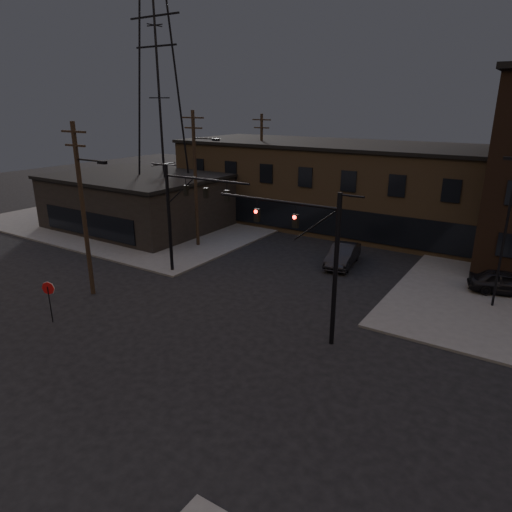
{
  "coord_description": "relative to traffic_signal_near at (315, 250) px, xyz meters",
  "views": [
    {
      "loc": [
        14.77,
        -15.51,
        11.96
      ],
      "look_at": [
        0.99,
        5.71,
        3.5
      ],
      "focal_mm": 32.0,
      "sensor_mm": 36.0,
      "label": 1
    }
  ],
  "objects": [
    {
      "name": "ground",
      "position": [
        -5.36,
        -4.5,
        -4.93
      ],
      "size": [
        140.0,
        140.0,
        0.0
      ],
      "primitive_type": "plane",
      "color": "black",
      "rests_on": "ground"
    },
    {
      "name": "sidewalk_nw",
      "position": [
        -27.36,
        17.5,
        -4.86
      ],
      "size": [
        30.0,
        30.0,
        0.15
      ],
      "primitive_type": "cube",
      "color": "#474744",
      "rests_on": "ground"
    },
    {
      "name": "building_row",
      "position": [
        -5.36,
        23.5,
        -0.93
      ],
      "size": [
        40.0,
        12.0,
        8.0
      ],
      "primitive_type": "cube",
      "color": "brown",
      "rests_on": "ground"
    },
    {
      "name": "building_left",
      "position": [
        -25.36,
        11.5,
        -2.43
      ],
      "size": [
        16.0,
        12.0,
        5.0
      ],
      "primitive_type": "cube",
      "color": "black",
      "rests_on": "ground"
    },
    {
      "name": "traffic_signal_near",
      "position": [
        0.0,
        0.0,
        0.0
      ],
      "size": [
        7.12,
        0.24,
        8.0
      ],
      "color": "black",
      "rests_on": "ground"
    },
    {
      "name": "traffic_signal_far",
      "position": [
        -12.07,
        3.5,
        0.08
      ],
      "size": [
        7.12,
        0.24,
        8.0
      ],
      "color": "black",
      "rests_on": "ground"
    },
    {
      "name": "stop_sign",
      "position": [
        -13.36,
        -6.49,
        -3.09
      ],
      "size": [
        0.72,
        0.33,
        2.48
      ],
      "color": "black",
      "rests_on": "ground"
    },
    {
      "name": "utility_pole_near",
      "position": [
        -14.79,
        -2.5,
        0.94
      ],
      "size": [
        3.7,
        0.28,
        11.0
      ],
      "color": "black",
      "rests_on": "ground"
    },
    {
      "name": "utility_pole_mid",
      "position": [
        -15.79,
        9.5,
        1.19
      ],
      "size": [
        3.7,
        0.28,
        11.5
      ],
      "color": "black",
      "rests_on": "ground"
    },
    {
      "name": "utility_pole_far",
      "position": [
        -16.86,
        21.5,
        0.85
      ],
      "size": [
        2.2,
        0.28,
        11.0
      ],
      "color": "black",
      "rests_on": "ground"
    },
    {
      "name": "transmission_tower",
      "position": [
        -23.36,
        13.5,
        7.57
      ],
      "size": [
        7.0,
        7.0,
        25.0
      ],
      "primitive_type": null,
      "color": "black",
      "rests_on": "ground"
    },
    {
      "name": "lot_light_a",
      "position": [
        7.64,
        9.5,
        0.58
      ],
      "size": [
        1.5,
        0.28,
        9.14
      ],
      "color": "black",
      "rests_on": "ground"
    },
    {
      "name": "parked_car_lot_a",
      "position": [
        8.04,
        12.02,
        -4.02
      ],
      "size": [
        4.81,
        2.87,
        1.53
      ],
      "primitive_type": "imported",
      "rotation": [
        0.0,
        0.0,
        1.82
      ],
      "color": "black",
      "rests_on": "sidewalk_ne"
    },
    {
      "name": "car_crossing",
      "position": [
        -3.22,
        11.8,
        -4.1
      ],
      "size": [
        2.46,
        5.23,
        1.66
      ],
      "primitive_type": "imported",
      "rotation": [
        0.0,
        0.0,
        0.14
      ],
      "color": "black",
      "rests_on": "ground"
    }
  ]
}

